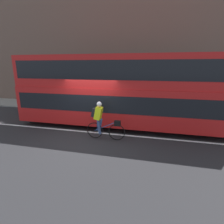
# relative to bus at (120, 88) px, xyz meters

# --- Properties ---
(ground_plane) EXTENTS (80.00, 80.00, 0.00)m
(ground_plane) POSITION_rel_bus_xyz_m (-1.14, -1.51, -2.01)
(ground_plane) COLOR #232326
(road_center_line) EXTENTS (50.00, 0.14, 0.01)m
(road_center_line) POSITION_rel_bus_xyz_m (-1.14, -1.33, -2.00)
(road_center_line) COLOR silver
(road_center_line) RESTS_ON ground_plane
(sidewalk_curb) EXTENTS (60.00, 2.45, 0.12)m
(sidewalk_curb) POSITION_rel_bus_xyz_m (-1.14, 3.52, -1.95)
(sidewalk_curb) COLOR gray
(sidewalk_curb) RESTS_ON ground_plane
(building_facade) EXTENTS (60.00, 0.30, 9.59)m
(building_facade) POSITION_rel_bus_xyz_m (-1.14, 4.89, 2.79)
(building_facade) COLOR brown
(building_facade) RESTS_ON ground_plane
(bus) EXTENTS (10.43, 2.57, 3.63)m
(bus) POSITION_rel_bus_xyz_m (0.00, 0.00, 0.00)
(bus) COLOR black
(bus) RESTS_ON ground_plane
(cyclist_on_bike) EXTENTS (1.71, 0.32, 1.67)m
(cyclist_on_bike) POSITION_rel_bus_xyz_m (-0.41, -1.94, -1.12)
(cyclist_on_bike) COLOR black
(cyclist_on_bike) RESTS_ON ground_plane
(trash_bin) EXTENTS (0.46, 0.46, 0.80)m
(trash_bin) POSITION_rel_bus_xyz_m (2.22, 3.40, -1.49)
(trash_bin) COLOR #262628
(trash_bin) RESTS_ON sidewalk_curb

